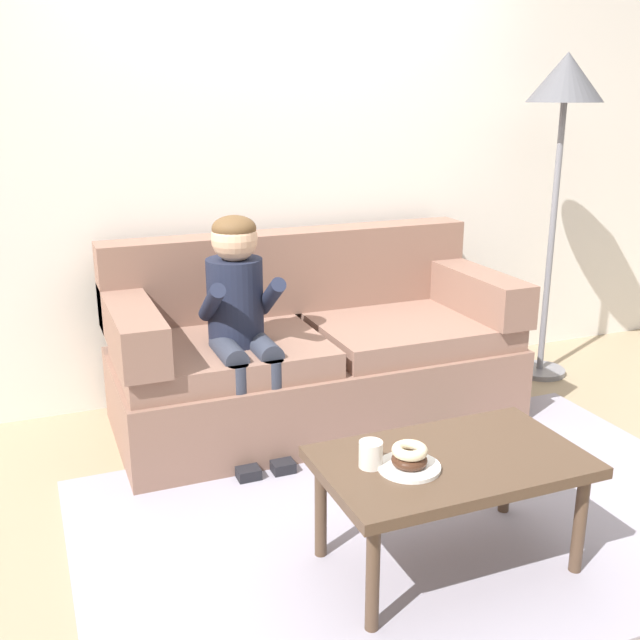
{
  "coord_description": "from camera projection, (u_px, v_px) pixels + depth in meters",
  "views": [
    {
      "loc": [
        -1.35,
        -2.5,
        1.62
      ],
      "look_at": [
        -0.16,
        0.45,
        0.65
      ],
      "focal_mm": 41.79,
      "sensor_mm": 36.0,
      "label": 1
    }
  ],
  "objects": [
    {
      "name": "area_rug",
      "position": [
        422.0,
        519.0,
        2.95
      ],
      "size": [
        2.65,
        1.69,
        0.01
      ],
      "primitive_type": "cube",
      "color": "#9993A3",
      "rests_on": "ground"
    },
    {
      "name": "mug",
      "position": [
        371.0,
        454.0,
        2.47
      ],
      "size": [
        0.08,
        0.08,
        0.09
      ],
      "primitive_type": "cylinder",
      "color": "silver",
      "rests_on": "coffee_table"
    },
    {
      "name": "toy_controller",
      "position": [
        460.0,
        454.0,
        3.44
      ],
      "size": [
        0.23,
        0.09,
        0.05
      ],
      "rotation": [
        0.0,
        0.0,
        0.47
      ],
      "color": "#339E56",
      "rests_on": "ground"
    },
    {
      "name": "wall_back",
      "position": [
        280.0,
        136.0,
        4.0
      ],
      "size": [
        8.0,
        0.1,
        2.8
      ],
      "primitive_type": "cube",
      "color": "silver",
      "rests_on": "ground"
    },
    {
      "name": "plate",
      "position": [
        409.0,
        467.0,
        2.46
      ],
      "size": [
        0.21,
        0.21,
        0.01
      ],
      "primitive_type": "cylinder",
      "color": "white",
      "rests_on": "coffee_table"
    },
    {
      "name": "coffee_table",
      "position": [
        451.0,
        469.0,
        2.56
      ],
      "size": [
        0.91,
        0.54,
        0.43
      ],
      "color": "#4C3828",
      "rests_on": "ground"
    },
    {
      "name": "ground",
      "position": [
        393.0,
        490.0,
        3.17
      ],
      "size": [
        10.0,
        10.0,
        0.0
      ],
      "primitive_type": "plane",
      "color": "#9E896B"
    },
    {
      "name": "donut_second",
      "position": [
        410.0,
        450.0,
        2.44
      ],
      "size": [
        0.16,
        0.16,
        0.04
      ],
      "primitive_type": "torus",
      "rotation": [
        0.0,
        0.0,
        2.11
      ],
      "color": "beige",
      "rests_on": "donut"
    },
    {
      "name": "floor_lamp",
      "position": [
        564.0,
        102.0,
        4.04
      ],
      "size": [
        0.41,
        0.41,
        1.83
      ],
      "color": "slate",
      "rests_on": "ground"
    },
    {
      "name": "person_child",
      "position": [
        240.0,
        312.0,
        3.37
      ],
      "size": [
        0.34,
        0.58,
        1.1
      ],
      "color": "#1E2338",
      "rests_on": "ground"
    },
    {
      "name": "couch",
      "position": [
        312.0,
        354.0,
        3.81
      ],
      "size": [
        2.0,
        0.9,
        0.93
      ],
      "color": "#846051",
      "rests_on": "ground"
    },
    {
      "name": "donut",
      "position": [
        409.0,
        460.0,
        2.45
      ],
      "size": [
        0.13,
        0.13,
        0.04
      ],
      "primitive_type": "torus",
      "rotation": [
        0.0,
        0.0,
        0.06
      ],
      "color": "#422619",
      "rests_on": "plate"
    }
  ]
}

